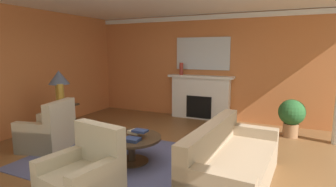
{
  "coord_description": "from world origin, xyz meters",
  "views": [
    {
      "loc": [
        1.98,
        -3.77,
        1.89
      ],
      "look_at": [
        -0.3,
        1.16,
        1.0
      ],
      "focal_mm": 28.55,
      "sensor_mm": 36.0,
      "label": 1
    }
  ],
  "objects_px": {
    "fireplace": "(200,98)",
    "table_lamp": "(59,81)",
    "sofa": "(231,165)",
    "armchair_facing_fireplace": "(83,179)",
    "armchair_near_window": "(48,133)",
    "side_table": "(62,118)",
    "vase_on_side_table": "(61,95)",
    "coffee_table": "(132,143)",
    "potted_plant": "(292,115)",
    "vase_mantel_left": "(181,69)",
    "mantel_mirror": "(203,54)"
  },
  "relations": [
    {
      "from": "mantel_mirror",
      "to": "side_table",
      "type": "bearing_deg",
      "value": -130.05
    },
    {
      "from": "table_lamp",
      "to": "sofa",
      "type": "bearing_deg",
      "value": -9.71
    },
    {
      "from": "fireplace",
      "to": "sofa",
      "type": "distance_m",
      "value": 3.7
    },
    {
      "from": "mantel_mirror",
      "to": "potted_plant",
      "type": "height_order",
      "value": "mantel_mirror"
    },
    {
      "from": "coffee_table",
      "to": "vase_on_side_table",
      "type": "distance_m",
      "value": 2.21
    },
    {
      "from": "sofa",
      "to": "coffee_table",
      "type": "relative_size",
      "value": 2.15
    },
    {
      "from": "table_lamp",
      "to": "vase_mantel_left",
      "type": "relative_size",
      "value": 2.24
    },
    {
      "from": "vase_on_side_table",
      "to": "potted_plant",
      "type": "distance_m",
      "value": 5.0
    },
    {
      "from": "sofa",
      "to": "vase_on_side_table",
      "type": "height_order",
      "value": "vase_on_side_table"
    },
    {
      "from": "armchair_near_window",
      "to": "sofa",
      "type": "bearing_deg",
      "value": 1.32
    },
    {
      "from": "sofa",
      "to": "armchair_near_window",
      "type": "xyz_separation_m",
      "value": [
        -3.47,
        -0.08,
        0.01
      ]
    },
    {
      "from": "sofa",
      "to": "armchair_near_window",
      "type": "relative_size",
      "value": 2.24
    },
    {
      "from": "armchair_near_window",
      "to": "coffee_table",
      "type": "xyz_separation_m",
      "value": [
        1.79,
        0.14,
        0.03
      ]
    },
    {
      "from": "coffee_table",
      "to": "table_lamp",
      "type": "distance_m",
      "value": 2.47
    },
    {
      "from": "table_lamp",
      "to": "vase_mantel_left",
      "type": "xyz_separation_m",
      "value": [
        1.81,
        2.63,
        0.15
      ]
    },
    {
      "from": "armchair_near_window",
      "to": "vase_on_side_table",
      "type": "distance_m",
      "value": 0.93
    },
    {
      "from": "side_table",
      "to": "vase_on_side_table",
      "type": "distance_m",
      "value": 0.57
    },
    {
      "from": "side_table",
      "to": "table_lamp",
      "type": "height_order",
      "value": "table_lamp"
    },
    {
      "from": "mantel_mirror",
      "to": "armchair_facing_fireplace",
      "type": "distance_m",
      "value": 4.91
    },
    {
      "from": "coffee_table",
      "to": "table_lamp",
      "type": "bearing_deg",
      "value": 164.77
    },
    {
      "from": "armchair_facing_fireplace",
      "to": "table_lamp",
      "type": "distance_m",
      "value": 3.13
    },
    {
      "from": "fireplace",
      "to": "table_lamp",
      "type": "xyz_separation_m",
      "value": [
        -2.36,
        -2.68,
        0.66
      ]
    },
    {
      "from": "fireplace",
      "to": "armchair_facing_fireplace",
      "type": "height_order",
      "value": "fireplace"
    },
    {
      "from": "vase_mantel_left",
      "to": "potted_plant",
      "type": "height_order",
      "value": "vase_mantel_left"
    },
    {
      "from": "armchair_facing_fireplace",
      "to": "vase_on_side_table",
      "type": "relative_size",
      "value": 2.0
    },
    {
      "from": "armchair_near_window",
      "to": "fireplace",
      "type": "bearing_deg",
      "value": 60.7
    },
    {
      "from": "sofa",
      "to": "table_lamp",
      "type": "bearing_deg",
      "value": 170.29
    },
    {
      "from": "armchair_facing_fireplace",
      "to": "table_lamp",
      "type": "xyz_separation_m",
      "value": [
        -2.33,
        1.88,
        0.92
      ]
    },
    {
      "from": "table_lamp",
      "to": "armchair_near_window",
      "type": "bearing_deg",
      "value": -60.06
    },
    {
      "from": "sofa",
      "to": "vase_on_side_table",
      "type": "bearing_deg",
      "value": 171.69
    },
    {
      "from": "armchair_facing_fireplace",
      "to": "mantel_mirror",
      "type": "bearing_deg",
      "value": 89.66
    },
    {
      "from": "armchair_near_window",
      "to": "vase_mantel_left",
      "type": "xyz_separation_m",
      "value": [
        1.37,
        3.38,
        1.07
      ]
    },
    {
      "from": "armchair_near_window",
      "to": "side_table",
      "type": "distance_m",
      "value": 0.87
    },
    {
      "from": "vase_mantel_left",
      "to": "vase_on_side_table",
      "type": "relative_size",
      "value": 0.71
    },
    {
      "from": "vase_mantel_left",
      "to": "armchair_near_window",
      "type": "bearing_deg",
      "value": -112.13
    },
    {
      "from": "mantel_mirror",
      "to": "vase_mantel_left",
      "type": "distance_m",
      "value": 0.71
    },
    {
      "from": "armchair_facing_fireplace",
      "to": "potted_plant",
      "type": "distance_m",
      "value": 4.54
    },
    {
      "from": "sofa",
      "to": "potted_plant",
      "type": "height_order",
      "value": "sofa"
    },
    {
      "from": "sofa",
      "to": "mantel_mirror",
      "type": "bearing_deg",
      "value": 114.06
    },
    {
      "from": "mantel_mirror",
      "to": "sofa",
      "type": "relative_size",
      "value": 0.7
    },
    {
      "from": "vase_on_side_table",
      "to": "sofa",
      "type": "bearing_deg",
      "value": -8.31
    },
    {
      "from": "armchair_near_window",
      "to": "table_lamp",
      "type": "height_order",
      "value": "table_lamp"
    },
    {
      "from": "armchair_near_window",
      "to": "coffee_table",
      "type": "bearing_deg",
      "value": 4.59
    },
    {
      "from": "coffee_table",
      "to": "vase_mantel_left",
      "type": "height_order",
      "value": "vase_mantel_left"
    },
    {
      "from": "table_lamp",
      "to": "vase_on_side_table",
      "type": "bearing_deg",
      "value": -38.66
    },
    {
      "from": "vase_mantel_left",
      "to": "potted_plant",
      "type": "distance_m",
      "value": 3.04
    },
    {
      "from": "mantel_mirror",
      "to": "table_lamp",
      "type": "bearing_deg",
      "value": -130.05
    },
    {
      "from": "coffee_table",
      "to": "vase_on_side_table",
      "type": "xyz_separation_m",
      "value": [
        -2.07,
        0.48,
        0.6
      ]
    },
    {
      "from": "coffee_table",
      "to": "potted_plant",
      "type": "relative_size",
      "value": 1.2
    },
    {
      "from": "table_lamp",
      "to": "vase_mantel_left",
      "type": "bearing_deg",
      "value": 55.55
    }
  ]
}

